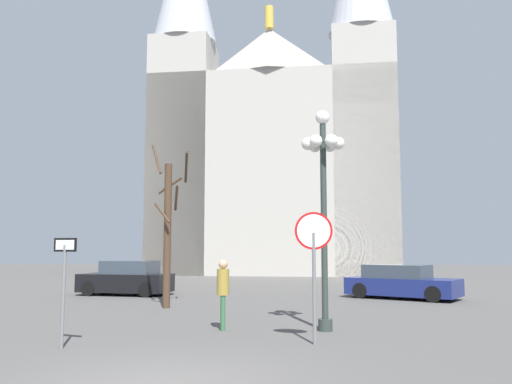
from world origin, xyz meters
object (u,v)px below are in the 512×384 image
bare_tree (168,228)px  parked_car_far_navy (401,283)px  stop_sign (314,250)px  parked_car_near_black (127,279)px  one_way_arrow_sign (64,277)px  cathedral (274,143)px  street_lamp (323,180)px  pedestrian_walking (223,287)px

bare_tree → parked_car_far_navy: 10.03m
stop_sign → parked_car_near_black: size_ratio=0.69×
one_way_arrow_sign → parked_car_far_navy: (9.20, 11.74, -0.81)m
bare_tree → stop_sign: bearing=-53.2°
stop_sign → cathedral: bearing=94.2°
one_way_arrow_sign → bare_tree: 7.68m
one_way_arrow_sign → street_lamp: 6.73m
stop_sign → pedestrian_walking: 3.08m
cathedral → street_lamp: size_ratio=5.62×
stop_sign → street_lamp: (0.32, 1.92, 1.82)m
cathedral → street_lamp: cathedral is taller
cathedral → pedestrian_walking: 31.27m
stop_sign → bare_tree: 8.33m
parked_car_far_navy → street_lamp: bearing=-111.9°
stop_sign → one_way_arrow_sign: (-5.30, -0.91, -0.58)m
one_way_arrow_sign → bare_tree: bearing=87.5°
pedestrian_walking → parked_car_near_black: bearing=120.6°
cathedral → stop_sign: bearing=-85.8°
stop_sign → bare_tree: size_ratio=0.50×
parked_car_far_navy → stop_sign: bearing=-109.8°
parked_car_far_navy → bare_tree: bearing=-154.8°
one_way_arrow_sign → street_lamp: street_lamp is taller
stop_sign → pedestrian_walking: bearing=141.5°
cathedral → bare_tree: size_ratio=5.52×
parked_car_near_black → pedestrian_walking: (5.72, -9.67, 0.38)m
pedestrian_walking → bare_tree: bearing=119.1°
street_lamp → bare_tree: (-5.29, 4.73, -1.08)m
cathedral → parked_car_near_black: bearing=-105.8°
one_way_arrow_sign → pedestrian_walking: size_ratio=1.29×
street_lamp → parked_car_far_navy: bearing=68.1°
cathedral → parked_car_near_black: size_ratio=7.62×
pedestrian_walking → parked_car_far_navy: bearing=55.5°
bare_tree → parked_car_near_black: (-3.04, 4.85, -2.08)m
bare_tree → parked_car_far_navy: bare_tree is taller
street_lamp → parked_car_near_black: street_lamp is taller
parked_car_near_black → bare_tree: bearing=-57.9°
one_way_arrow_sign → pedestrian_walking: (3.01, 2.74, -0.38)m
stop_sign → street_lamp: 2.66m
cathedral → street_lamp: (2.66, -29.65, -6.88)m
one_way_arrow_sign → parked_car_near_black: (-2.72, 12.41, -0.76)m
bare_tree → pedestrian_walking: bearing=-60.9°
parked_car_far_navy → cathedral: bearing=106.7°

